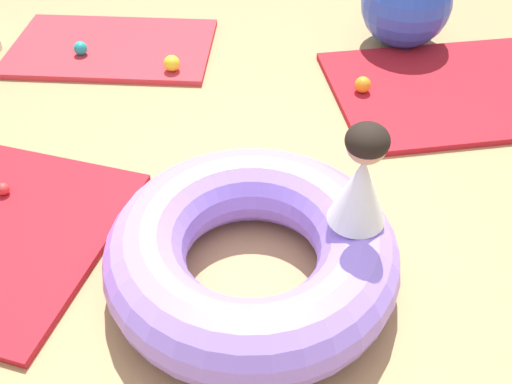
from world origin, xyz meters
TOP-DOWN VIEW (x-y plane):
  - ground_plane at (0.00, 0.00)m, footprint 8.00×8.00m
  - gym_mat_far_right at (1.14, 1.69)m, footprint 1.69×1.46m
  - gym_mat_front at (-1.17, 2.10)m, footprint 1.43×0.91m
  - inflatable_cushion at (0.00, 0.04)m, footprint 1.28×1.28m
  - child_in_white at (0.43, 0.11)m, footprint 0.28×0.28m
  - play_ball_teal at (-1.35, 1.95)m, footprint 0.09×0.09m
  - play_ball_orange at (0.58, 1.61)m, footprint 0.10×0.10m
  - play_ball_red at (-1.32, 0.49)m, footprint 0.07×0.07m
  - play_ball_yellow at (-0.67, 1.78)m, footprint 0.11×0.11m
  - exercise_ball_large at (0.90, 2.35)m, footprint 0.63×0.63m

SIDE VIEW (x-z plane):
  - ground_plane at x=0.00m, z-range 0.00..0.00m
  - gym_mat_far_right at x=1.14m, z-range 0.00..0.04m
  - gym_mat_front at x=-1.17m, z-range 0.00..0.04m
  - play_ball_red at x=-1.32m, z-range 0.04..0.11m
  - play_ball_teal at x=-1.35m, z-range 0.04..0.13m
  - play_ball_orange at x=0.58m, z-range 0.04..0.14m
  - play_ball_yellow at x=-0.67m, z-range 0.04..0.15m
  - inflatable_cushion at x=0.00m, z-range 0.00..0.36m
  - exercise_ball_large at x=0.90m, z-range 0.00..0.63m
  - child_in_white at x=0.43m, z-range 0.35..0.83m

